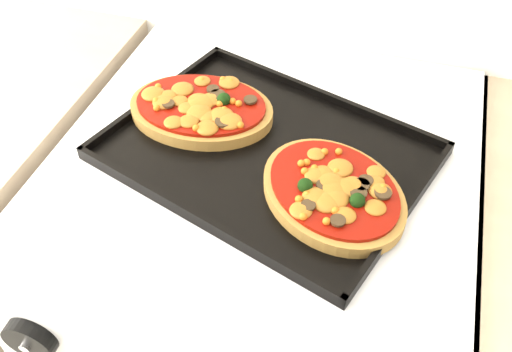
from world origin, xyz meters
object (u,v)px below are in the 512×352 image
(pizza_right, at_px, (333,190))
(baking_tray, at_px, (267,151))
(stove, at_px, (264,320))
(pizza_left, at_px, (201,107))

(pizza_right, bearing_deg, baking_tray, 150.29)
(stove, relative_size, baking_tray, 2.16)
(baking_tray, bearing_deg, pizza_right, -11.45)
(stove, bearing_deg, pizza_left, 161.37)
(stove, xyz_separation_m, pizza_right, (0.11, -0.07, 0.48))
(stove, height_order, pizza_left, pizza_left)
(pizza_left, height_order, pizza_right, pizza_left)
(stove, bearing_deg, pizza_right, -33.04)
(baking_tray, distance_m, pizza_left, 0.13)
(baking_tray, bearing_deg, stove, 122.24)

